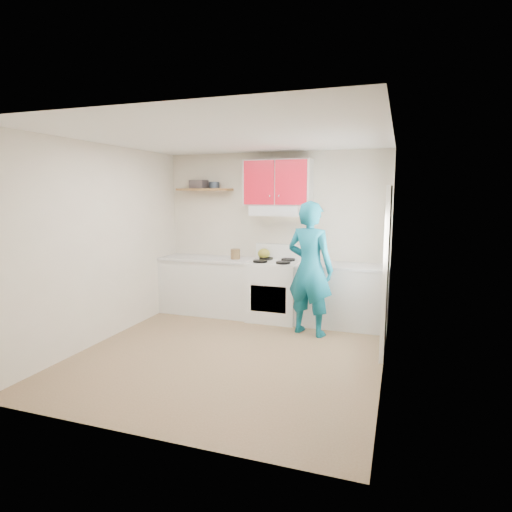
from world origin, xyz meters
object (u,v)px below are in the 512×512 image
at_px(kettle, 264,254).
at_px(crock, 235,255).
at_px(tin, 214,185).
at_px(person, 310,269).
at_px(stove, 274,291).

relative_size(kettle, crock, 1.07).
distance_m(tin, person, 2.22).
bearing_deg(tin, stove, -10.79).
bearing_deg(stove, tin, 169.21).
bearing_deg(crock, person, -21.75).
relative_size(stove, crock, 5.04).
height_order(stove, kettle, kettle).
bearing_deg(tin, kettle, -0.73).
xyz_separation_m(stove, tin, (-1.09, 0.21, 1.63)).
distance_m(stove, kettle, 0.62).
bearing_deg(crock, kettle, 23.12).
xyz_separation_m(stove, person, (0.66, -0.51, 0.47)).
relative_size(tin, kettle, 0.88).
relative_size(stove, kettle, 4.69).
distance_m(stove, crock, 0.84).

